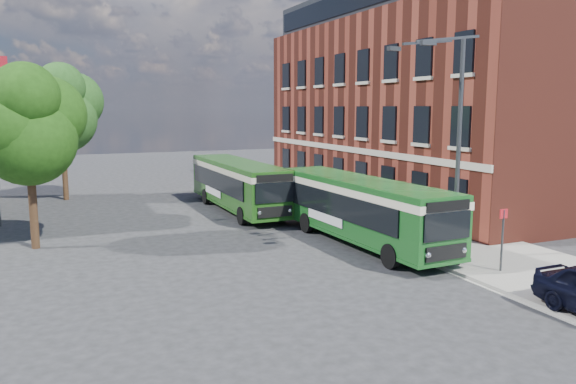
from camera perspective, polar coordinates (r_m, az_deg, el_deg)
name	(u,v)px	position (r m, az deg, el deg)	size (l,w,h in m)	color
ground	(319,263)	(23.15, 3.16, -7.17)	(120.00, 120.00, 0.00)	#262628
pavement	(366,214)	(33.26, 7.88, -2.25)	(6.00, 48.00, 0.15)	gray
kerb_line	(319,219)	(31.83, 3.16, -2.79)	(0.12, 48.00, 0.01)	beige
brick_office	(426,97)	(39.91, 13.84, 9.33)	(12.10, 26.00, 14.20)	maroon
street_lamp	(451,145)	(23.28, 16.27, 4.57)	(2.96, 2.38, 9.00)	#3A3C3F
bus_stop_sign	(502,236)	(22.62, 20.95, -4.18)	(0.35, 0.08, 2.52)	#3A3C3F
bus_front	(360,205)	(26.16, 7.31, -1.27)	(3.08, 12.04, 3.02)	#16531C
bus_rear	(238,181)	(34.31, -5.11, 1.11)	(2.74, 12.05, 3.02)	#1D4D14
pedestrian_a	(461,242)	(23.17, 17.14, -4.89)	(0.65, 0.43, 1.77)	black
pedestrian_b	(444,231)	(24.97, 15.60, -3.79)	(0.89, 0.69, 1.83)	black
tree_left	(29,124)	(27.05, -24.82, 6.26)	(4.85, 4.61, 8.19)	#382614
tree_right	(62,108)	(40.91, -21.97, 7.93)	(5.45, 5.18, 9.20)	#382614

